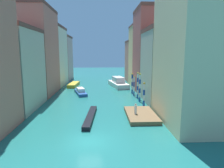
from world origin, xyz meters
TOP-DOWN VIEW (x-y plane):
  - ground_plane at (0.00, 24.50)m, footprint 154.00×154.00m
  - building_left_1 at (-12.49, 12.60)m, footprint 6.83×10.99m
  - building_left_2 at (-12.49, 24.34)m, footprint 6.83×11.97m
  - building_left_3 at (-12.49, 36.30)m, footprint 6.83×12.06m
  - building_left_4 at (-12.49, 48.04)m, footprint 6.83×10.96m
  - building_right_0 at (12.49, 4.97)m, footprint 6.83×11.86m
  - building_right_1 at (12.49, 15.86)m, footprint 6.83×9.67m
  - building_right_2 at (12.49, 25.90)m, footprint 6.83×10.13m
  - building_right_3 at (12.49, 34.84)m, footprint 6.83×7.84m
  - building_right_4 at (12.49, 43.26)m, footprint 6.83×9.06m
  - waterfront_dock at (6.83, 7.50)m, footprint 4.02×7.29m
  - person_on_dock at (6.02, 7.21)m, footprint 0.36×0.36m
  - mooring_pole_0 at (8.44, 13.15)m, footprint 0.38×0.38m
  - mooring_pole_1 at (8.30, 16.21)m, footprint 0.38×0.38m
  - mooring_pole_2 at (8.39, 18.86)m, footprint 0.34×0.34m
  - mooring_pole_3 at (8.02, 20.98)m, footprint 0.28×0.28m
  - mooring_pole_4 at (8.05, 23.68)m, footprint 0.38×0.38m
  - vaporetto_white at (5.67, 32.62)m, footprint 5.17×10.32m
  - gondola_black at (-0.30, 7.03)m, footprint 1.55×9.19m
  - motorboat_0 at (-3.40, 23.58)m, footprint 3.59×7.13m
  - motorboat_1 at (-6.37, 34.09)m, footprint 2.48×7.65m

SIDE VIEW (x-z plane):
  - ground_plane at x=0.00m, z-range 0.00..0.00m
  - waterfront_dock at x=6.83m, z-range 0.00..0.53m
  - gondola_black at x=-0.30m, z-range 0.00..0.54m
  - motorboat_1 at x=-6.37m, z-range 0.00..0.85m
  - motorboat_0 at x=-3.40m, z-range -0.17..1.18m
  - vaporetto_white at x=5.67m, z-range -0.33..2.29m
  - person_on_dock at x=6.02m, z-range 0.48..1.94m
  - mooring_pole_0 at x=8.44m, z-range 0.06..4.16m
  - mooring_pole_3 at x=8.02m, z-range 0.04..4.30m
  - mooring_pole_4 at x=8.05m, z-range 0.06..4.61m
  - mooring_pole_2 at x=8.39m, z-range 0.05..5.29m
  - mooring_pole_1 at x=8.30m, z-range 0.06..5.39m
  - building_right_4 at x=12.49m, z-range 0.01..12.71m
  - building_left_1 at x=-12.49m, z-range 0.01..13.06m
  - building_right_1 at x=12.49m, z-range 0.01..13.39m
  - building_left_4 at x=-12.49m, z-range 0.01..14.55m
  - building_left_3 at x=-12.49m, z-range 0.01..16.13m
  - building_right_3 at x=12.49m, z-range 0.01..16.28m
  - building_left_2 at x=-12.49m, z-range 0.01..18.56m
  - building_right_2 at x=12.49m, z-range 0.01..18.91m
  - building_right_0 at x=12.49m, z-range 0.01..22.08m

